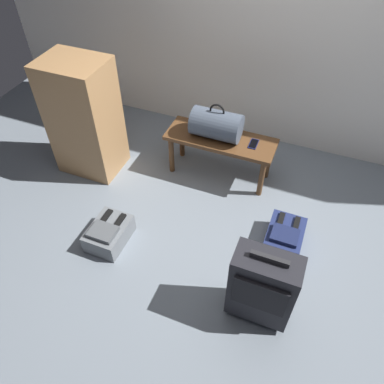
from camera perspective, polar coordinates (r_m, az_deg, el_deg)
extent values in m
plane|color=slate|center=(3.11, 4.90, -8.33)|extent=(6.60, 6.60, 0.00)
cube|color=silver|center=(3.59, 15.42, 26.34)|extent=(6.00, 0.10, 2.80)
cube|color=brown|center=(3.43, 4.40, 8.00)|extent=(1.00, 0.36, 0.04)
cylinder|color=brown|center=(3.59, -3.15, 5.68)|extent=(0.05, 0.05, 0.40)
cylinder|color=brown|center=(3.40, 10.53, 2.06)|extent=(0.05, 0.05, 0.40)
cylinder|color=brown|center=(3.78, -1.53, 8.05)|extent=(0.05, 0.05, 0.40)
cylinder|color=brown|center=(3.60, 11.55, 4.71)|extent=(0.05, 0.05, 0.40)
cylinder|color=#475160|center=(3.35, 3.73, 10.20)|extent=(0.44, 0.26, 0.26)
torus|color=black|center=(3.27, 3.85, 12.20)|extent=(0.14, 0.02, 0.14)
cube|color=#191E4C|center=(3.38, 9.35, 7.24)|extent=(0.07, 0.14, 0.01)
cube|color=black|center=(3.37, 9.36, 7.30)|extent=(0.06, 0.13, 0.00)
cube|color=black|center=(2.54, 10.69, -13.94)|extent=(0.42, 0.22, 0.59)
cube|color=black|center=(2.42, 10.20, -15.42)|extent=(0.34, 0.02, 0.26)
cube|color=#262628|center=(2.28, 11.76, -9.92)|extent=(0.24, 0.03, 0.04)
cylinder|color=black|center=(2.86, 7.25, -15.08)|extent=(0.02, 0.05, 0.05)
cylinder|color=black|center=(2.86, 13.18, -16.73)|extent=(0.02, 0.05, 0.05)
cube|color=slate|center=(3.14, -12.49, -6.22)|extent=(0.28, 0.38, 0.17)
cube|color=#515559|center=(3.03, -13.43, -5.92)|extent=(0.21, 0.17, 0.04)
cube|color=black|center=(3.13, -13.13, -3.90)|extent=(0.04, 0.19, 0.02)
cube|color=black|center=(3.08, -11.14, -4.59)|extent=(0.04, 0.19, 0.02)
cube|color=navy|center=(3.14, 13.89, -6.67)|extent=(0.28, 0.38, 0.17)
cube|color=#182045|center=(3.02, 13.97, -6.41)|extent=(0.21, 0.17, 0.04)
cube|color=black|center=(3.11, 13.32, -4.37)|extent=(0.04, 0.19, 0.02)
cube|color=black|center=(3.11, 15.56, -4.99)|extent=(0.04, 0.19, 0.02)
cube|color=#A87A4C|center=(3.59, -16.08, 10.74)|extent=(0.56, 0.44, 1.10)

